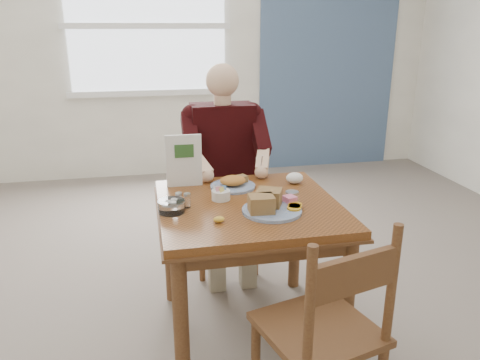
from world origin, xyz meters
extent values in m
plane|color=slate|center=(0.00, 0.00, 0.00)|extent=(6.00, 6.00, 0.00)
plane|color=white|center=(0.00, 3.00, 1.40)|extent=(5.50, 0.00, 5.50)
cube|color=#466083|center=(1.60, 2.98, 1.40)|extent=(1.60, 0.02, 2.80)
ellipsoid|color=gold|center=(-0.19, -0.21, 0.76)|extent=(0.06, 0.04, 0.03)
ellipsoid|color=white|center=(0.32, 0.25, 0.78)|extent=(0.12, 0.11, 0.06)
cylinder|color=silver|center=(0.26, 0.09, 0.75)|extent=(0.09, 0.09, 0.01)
cube|color=white|center=(-0.40, 2.97, 1.60)|extent=(1.60, 0.02, 1.30)
cube|color=white|center=(-0.40, 2.96, 0.92)|extent=(1.72, 0.04, 0.06)
cube|color=white|center=(-0.40, 2.96, 1.60)|extent=(1.72, 0.04, 0.06)
cube|color=brown|center=(0.00, 0.00, 0.73)|extent=(0.90, 0.90, 0.04)
cube|color=brown|center=(0.00, 0.00, 0.70)|extent=(0.92, 0.92, 0.01)
cylinder|color=brown|center=(-0.39, -0.39, 0.35)|extent=(0.07, 0.07, 0.71)
cylinder|color=brown|center=(0.39, -0.39, 0.35)|extent=(0.07, 0.07, 0.71)
cylinder|color=brown|center=(-0.39, 0.39, 0.35)|extent=(0.07, 0.07, 0.71)
cylinder|color=brown|center=(0.39, 0.39, 0.35)|extent=(0.07, 0.07, 0.71)
cube|color=brown|center=(0.00, -0.39, 0.66)|extent=(0.80, 0.03, 0.08)
cube|color=brown|center=(0.00, 0.39, 0.66)|extent=(0.80, 0.03, 0.08)
cube|color=brown|center=(-0.39, 0.00, 0.66)|extent=(0.03, 0.80, 0.08)
cube|color=brown|center=(0.39, 0.00, 0.66)|extent=(0.03, 0.80, 0.08)
cylinder|color=brown|center=(-0.18, 0.57, 0.23)|extent=(0.04, 0.04, 0.45)
cylinder|color=brown|center=(0.18, 0.57, 0.23)|extent=(0.04, 0.04, 0.45)
cylinder|color=brown|center=(-0.18, 0.93, 0.23)|extent=(0.04, 0.04, 0.45)
cylinder|color=brown|center=(0.18, 0.93, 0.23)|extent=(0.04, 0.04, 0.45)
cube|color=brown|center=(0.00, 0.75, 0.47)|extent=(0.42, 0.42, 0.03)
cylinder|color=brown|center=(-0.18, 0.93, 0.70)|extent=(0.04, 0.04, 0.50)
cylinder|color=brown|center=(0.18, 0.93, 0.70)|extent=(0.04, 0.04, 0.50)
cube|color=brown|center=(0.00, 0.93, 0.80)|extent=(0.38, 0.03, 0.14)
cylinder|color=brown|center=(0.26, -0.47, 0.23)|extent=(0.05, 0.05, 0.45)
cube|color=brown|center=(0.13, -0.69, 0.47)|extent=(0.51, 0.51, 0.03)
cylinder|color=brown|center=(0.00, -0.91, 0.70)|extent=(0.04, 0.04, 0.50)
cylinder|color=brown|center=(0.35, -0.81, 0.70)|extent=(0.04, 0.04, 0.50)
cube|color=brown|center=(0.18, -0.86, 0.80)|extent=(0.37, 0.13, 0.14)
cube|color=gray|center=(-0.10, 0.63, 0.54)|extent=(0.13, 0.38, 0.12)
cube|color=gray|center=(0.10, 0.63, 0.54)|extent=(0.13, 0.38, 0.12)
cube|color=gray|center=(-0.10, 0.45, 0.24)|extent=(0.10, 0.10, 0.48)
cube|color=gray|center=(0.10, 0.45, 0.24)|extent=(0.10, 0.10, 0.48)
cube|color=black|center=(0.00, 0.78, 0.84)|extent=(0.40, 0.22, 0.58)
sphere|color=black|center=(-0.19, 0.78, 1.06)|extent=(0.15, 0.15, 0.15)
sphere|color=black|center=(0.19, 0.78, 1.06)|extent=(0.15, 0.15, 0.15)
cylinder|color=#DFB28D|center=(0.00, 0.76, 1.15)|extent=(0.11, 0.11, 0.08)
sphere|color=#DFB28D|center=(0.00, 0.76, 1.28)|extent=(0.21, 0.21, 0.21)
cube|color=black|center=(-0.22, 0.67, 0.96)|extent=(0.09, 0.29, 0.27)
cube|color=black|center=(0.22, 0.67, 0.96)|extent=(0.09, 0.29, 0.27)
sphere|color=black|center=(-0.22, 0.55, 0.86)|extent=(0.09, 0.09, 0.09)
sphere|color=black|center=(0.22, 0.55, 0.86)|extent=(0.09, 0.09, 0.09)
cube|color=#DFB28D|center=(-0.19, 0.46, 0.82)|extent=(0.14, 0.23, 0.14)
cube|color=#DFB28D|center=(0.19, 0.46, 0.82)|extent=(0.14, 0.23, 0.14)
sphere|color=#DFB28D|center=(-0.16, 0.37, 0.79)|extent=(0.08, 0.08, 0.08)
sphere|color=#DFB28D|center=(0.16, 0.37, 0.79)|extent=(0.08, 0.08, 0.08)
cylinder|color=silver|center=(0.16, 0.37, 0.84)|extent=(0.01, 0.05, 0.12)
cylinder|color=white|center=(0.08, -0.14, 0.76)|extent=(0.34, 0.34, 0.02)
cube|color=tan|center=(0.02, -0.17, 0.81)|extent=(0.12, 0.11, 0.08)
cube|color=tan|center=(0.08, -0.09, 0.81)|extent=(0.15, 0.14, 0.08)
cylinder|color=orange|center=(0.19, -0.17, 0.77)|extent=(0.09, 0.09, 0.01)
cylinder|color=orange|center=(0.20, -0.14, 0.77)|extent=(0.07, 0.07, 0.01)
cylinder|color=orange|center=(0.21, -0.12, 0.77)|extent=(0.08, 0.08, 0.01)
cube|color=pink|center=(0.20, -0.07, 0.78)|extent=(0.07, 0.07, 0.03)
cylinder|color=white|center=(-0.03, 0.25, 0.76)|extent=(0.33, 0.33, 0.01)
ellipsoid|color=orange|center=(-0.03, 0.25, 0.79)|extent=(0.18, 0.17, 0.05)
cube|color=tan|center=(0.01, 0.29, 0.78)|extent=(0.11, 0.09, 0.04)
cylinder|color=white|center=(-0.13, 0.07, 0.78)|extent=(0.11, 0.11, 0.05)
cube|color=pink|center=(-0.14, 0.07, 0.81)|extent=(0.04, 0.02, 0.02)
cube|color=#6699D8|center=(-0.12, 0.09, 0.81)|extent=(0.04, 0.02, 0.02)
cube|color=#EAD159|center=(-0.13, 0.06, 0.81)|extent=(0.03, 0.03, 0.02)
cube|color=white|center=(-0.15, 0.08, 0.81)|extent=(0.04, 0.02, 0.02)
cylinder|color=white|center=(-0.35, 0.02, 0.78)|extent=(0.04, 0.04, 0.06)
cylinder|color=silver|center=(-0.35, 0.02, 0.82)|extent=(0.04, 0.04, 0.01)
cylinder|color=white|center=(-0.31, 0.00, 0.78)|extent=(0.04, 0.04, 0.06)
cylinder|color=silver|center=(-0.31, 0.00, 0.82)|extent=(0.04, 0.04, 0.01)
cylinder|color=white|center=(-0.39, -0.05, 0.78)|extent=(0.16, 0.16, 0.06)
cylinder|color=white|center=(-0.40, -0.05, 0.80)|extent=(0.04, 0.04, 0.02)
cylinder|color=white|center=(-0.38, -0.03, 0.80)|extent=(0.04, 0.04, 0.02)
cylinder|color=white|center=(-0.38, -0.07, 0.80)|extent=(0.04, 0.04, 0.02)
cube|color=white|center=(-0.29, 0.33, 0.90)|extent=(0.20, 0.02, 0.29)
cube|color=#2D5926|center=(-0.29, 0.32, 0.95)|extent=(0.10, 0.01, 0.07)
camera|label=1|loc=(-0.49, -2.16, 1.60)|focal=35.00mm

